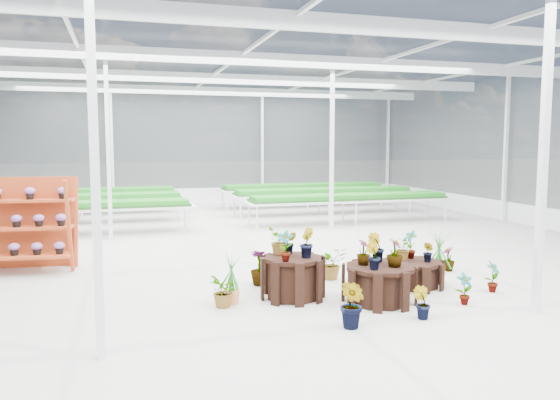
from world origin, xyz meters
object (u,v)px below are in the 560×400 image
object	(u,v)px
plinth_tall	(293,278)
plinth_low	(414,274)
shelf_rack	(29,225)
plinth_mid	(379,284)

from	to	relation	value
plinth_tall	plinth_low	distance (m)	2.21
plinth_low	shelf_rack	xyz separation A→B (m)	(-6.46, 3.06, 0.67)
plinth_low	shelf_rack	distance (m)	7.18
plinth_low	shelf_rack	size ratio (longest dim) A/B	0.55
plinth_tall	shelf_rack	xyz separation A→B (m)	(-4.26, 3.16, 0.56)
plinth_mid	shelf_rack	distance (m)	6.66
plinth_mid	plinth_low	distance (m)	1.22
plinth_tall	shelf_rack	world-z (taller)	shelf_rack
plinth_mid	shelf_rack	xyz separation A→B (m)	(-5.46, 3.76, 0.60)
plinth_mid	plinth_low	world-z (taller)	plinth_mid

